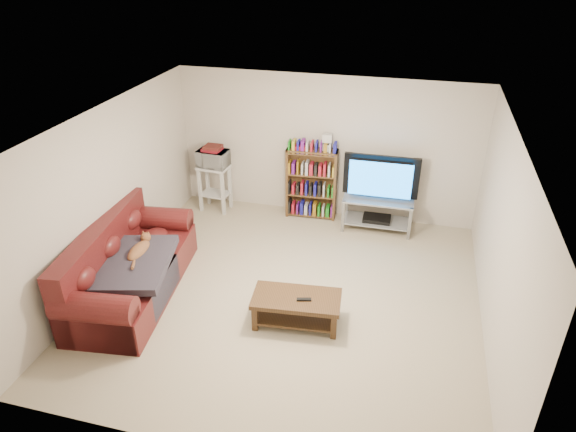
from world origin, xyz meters
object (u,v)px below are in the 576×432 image
(coffee_table, at_px, (296,305))
(bookshelf, at_px, (312,183))
(tv_stand, at_px, (378,209))
(sofa, at_px, (127,270))

(coffee_table, xyz_separation_m, bookshelf, (-0.43, 2.80, 0.36))
(coffee_table, distance_m, tv_stand, 2.72)
(tv_stand, bearing_deg, coffee_table, -106.03)
(bookshelf, bearing_deg, coffee_table, -84.51)
(tv_stand, distance_m, bookshelf, 1.19)
(sofa, xyz_separation_m, tv_stand, (3.07, 2.58, 0.03))
(coffee_table, height_order, tv_stand, tv_stand)
(tv_stand, bearing_deg, bookshelf, 170.57)
(sofa, distance_m, coffee_table, 2.35)
(coffee_table, bearing_deg, tv_stand, 68.98)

